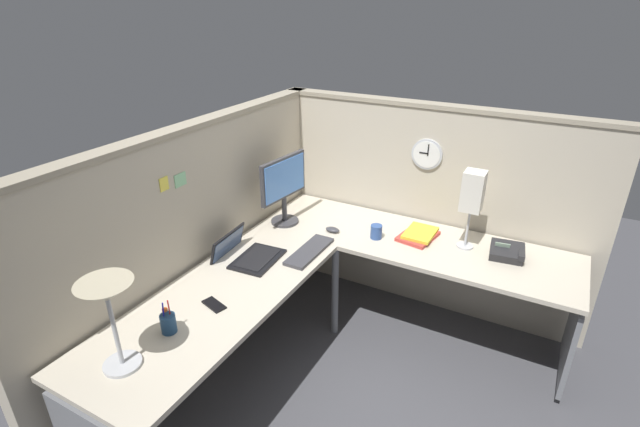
{
  "coord_description": "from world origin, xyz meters",
  "views": [
    {
      "loc": [
        -2.3,
        -1.05,
        2.26
      ],
      "look_at": [
        0.16,
        0.28,
        0.93
      ],
      "focal_mm": 26.22,
      "sensor_mm": 36.0,
      "label": 1
    }
  ],
  "objects_px": {
    "desk_lamp_paper": "(473,193)",
    "computer_mouse": "(333,230)",
    "office_phone": "(508,252)",
    "coffee_mug": "(376,232)",
    "keyboard": "(309,251)",
    "cell_phone": "(214,305)",
    "pen_cup": "(168,323)",
    "desk_lamp_dome": "(107,299)",
    "laptop": "(244,254)",
    "book_stack": "(419,235)",
    "monitor": "(284,185)",
    "wall_clock": "(427,154)"
  },
  "relations": [
    {
      "from": "computer_mouse",
      "to": "coffee_mug",
      "type": "distance_m",
      "value": 0.31
    },
    {
      "from": "office_phone",
      "to": "book_stack",
      "type": "bearing_deg",
      "value": 90.82
    },
    {
      "from": "office_phone",
      "to": "coffee_mug",
      "type": "bearing_deg",
      "value": 100.39
    },
    {
      "from": "keyboard",
      "to": "cell_phone",
      "type": "xyz_separation_m",
      "value": [
        -0.74,
        0.17,
        -0.01
      ]
    },
    {
      "from": "cell_phone",
      "to": "desk_lamp_paper",
      "type": "xyz_separation_m",
      "value": [
        1.3,
        -1.04,
        0.38
      ]
    },
    {
      "from": "keyboard",
      "to": "desk_lamp_dome",
      "type": "distance_m",
      "value": 1.35
    },
    {
      "from": "coffee_mug",
      "to": "keyboard",
      "type": "bearing_deg",
      "value": 142.69
    },
    {
      "from": "keyboard",
      "to": "wall_clock",
      "type": "xyz_separation_m",
      "value": [
        0.84,
        -0.48,
        0.49
      ]
    },
    {
      "from": "computer_mouse",
      "to": "book_stack",
      "type": "height_order",
      "value": "book_stack"
    },
    {
      "from": "office_phone",
      "to": "laptop",
      "type": "bearing_deg",
      "value": 118.28
    },
    {
      "from": "computer_mouse",
      "to": "book_stack",
      "type": "relative_size",
      "value": 0.34
    },
    {
      "from": "laptop",
      "to": "computer_mouse",
      "type": "distance_m",
      "value": 0.67
    },
    {
      "from": "desk_lamp_dome",
      "to": "desk_lamp_paper",
      "type": "xyz_separation_m",
      "value": [
        1.85,
        -1.11,
        0.02
      ]
    },
    {
      "from": "monitor",
      "to": "keyboard",
      "type": "relative_size",
      "value": 1.16
    },
    {
      "from": "pen_cup",
      "to": "cell_phone",
      "type": "xyz_separation_m",
      "value": [
        0.27,
        -0.05,
        -0.05
      ]
    },
    {
      "from": "office_phone",
      "to": "coffee_mug",
      "type": "relative_size",
      "value": 2.37
    },
    {
      "from": "monitor",
      "to": "desk_lamp_paper",
      "type": "relative_size",
      "value": 0.94
    },
    {
      "from": "keyboard",
      "to": "cell_phone",
      "type": "relative_size",
      "value": 2.99
    },
    {
      "from": "keyboard",
      "to": "pen_cup",
      "type": "height_order",
      "value": "pen_cup"
    },
    {
      "from": "pen_cup",
      "to": "desk_lamp_paper",
      "type": "xyz_separation_m",
      "value": [
        1.57,
        -1.1,
        0.33
      ]
    },
    {
      "from": "computer_mouse",
      "to": "wall_clock",
      "type": "xyz_separation_m",
      "value": [
        0.5,
        -0.48,
        0.49
      ]
    },
    {
      "from": "desk_lamp_dome",
      "to": "cell_phone",
      "type": "xyz_separation_m",
      "value": [
        0.55,
        -0.07,
        -0.36
      ]
    },
    {
      "from": "cell_phone",
      "to": "desk_lamp_paper",
      "type": "relative_size",
      "value": 0.27
    },
    {
      "from": "laptop",
      "to": "desk_lamp_paper",
      "type": "height_order",
      "value": "desk_lamp_paper"
    },
    {
      "from": "computer_mouse",
      "to": "book_stack",
      "type": "distance_m",
      "value": 0.6
    },
    {
      "from": "office_phone",
      "to": "coffee_mug",
      "type": "distance_m",
      "value": 0.85
    },
    {
      "from": "desk_lamp_paper",
      "to": "computer_mouse",
      "type": "bearing_deg",
      "value": 104.78
    },
    {
      "from": "coffee_mug",
      "to": "book_stack",
      "type": "bearing_deg",
      "value": -60.53
    },
    {
      "from": "monitor",
      "to": "laptop",
      "type": "bearing_deg",
      "value": -175.79
    },
    {
      "from": "cell_phone",
      "to": "office_phone",
      "type": "distance_m",
      "value": 1.84
    },
    {
      "from": "computer_mouse",
      "to": "pen_cup",
      "type": "relative_size",
      "value": 0.58
    },
    {
      "from": "book_stack",
      "to": "desk_lamp_paper",
      "type": "relative_size",
      "value": 0.58
    },
    {
      "from": "cell_phone",
      "to": "monitor",
      "type": "bearing_deg",
      "value": 27.49
    },
    {
      "from": "keyboard",
      "to": "computer_mouse",
      "type": "xyz_separation_m",
      "value": [
        0.33,
        0.0,
        0.01
      ]
    },
    {
      "from": "computer_mouse",
      "to": "desk_lamp_paper",
      "type": "height_order",
      "value": "desk_lamp_paper"
    },
    {
      "from": "desk_lamp_dome",
      "to": "pen_cup",
      "type": "relative_size",
      "value": 2.47
    },
    {
      "from": "computer_mouse",
      "to": "desk_lamp_dome",
      "type": "height_order",
      "value": "desk_lamp_dome"
    },
    {
      "from": "laptop",
      "to": "coffee_mug",
      "type": "height_order",
      "value": "laptop"
    },
    {
      "from": "coffee_mug",
      "to": "laptop",
      "type": "bearing_deg",
      "value": 135.03
    },
    {
      "from": "computer_mouse",
      "to": "cell_phone",
      "type": "height_order",
      "value": "computer_mouse"
    },
    {
      "from": "pen_cup",
      "to": "wall_clock",
      "type": "relative_size",
      "value": 0.82
    },
    {
      "from": "desk_lamp_dome",
      "to": "desk_lamp_paper",
      "type": "bearing_deg",
      "value": -31.0
    },
    {
      "from": "laptop",
      "to": "book_stack",
      "type": "xyz_separation_m",
      "value": [
        0.79,
        -0.9,
        -0.0
      ]
    },
    {
      "from": "laptop",
      "to": "desk_lamp_dome",
      "type": "distance_m",
      "value": 1.1
    },
    {
      "from": "keyboard",
      "to": "office_phone",
      "type": "distance_m",
      "value": 1.26
    },
    {
      "from": "computer_mouse",
      "to": "desk_lamp_paper",
      "type": "bearing_deg",
      "value": -75.22
    },
    {
      "from": "office_phone",
      "to": "wall_clock",
      "type": "xyz_separation_m",
      "value": [
        0.29,
        0.66,
        0.47
      ]
    },
    {
      "from": "computer_mouse",
      "to": "book_stack",
      "type": "bearing_deg",
      "value": -69.69
    },
    {
      "from": "laptop",
      "to": "computer_mouse",
      "type": "relative_size",
      "value": 3.91
    },
    {
      "from": "monitor",
      "to": "office_phone",
      "type": "relative_size",
      "value": 2.2
    }
  ]
}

